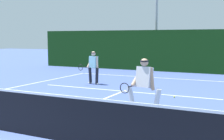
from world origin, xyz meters
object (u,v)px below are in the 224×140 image
Objects in this scene: tennis_ball at (174,97)px; light_pole at (157,2)px; player_near at (144,85)px; player_far at (93,66)px.

tennis_ball is 11.61m from light_pole.
player_near is at bearing -73.73° from light_pole.
player_far is at bearing -40.34° from player_near.
player_far is (-4.21, 4.56, -0.05)m from player_near.
light_pole is (-3.88, 9.88, 4.70)m from tennis_ball.
player_near is at bearing 145.85° from player_far.
tennis_ball is (4.33, -1.55, -0.83)m from player_far.
player_far is 23.85× the size of tennis_ball.
player_far is 4.67m from tennis_ball.
player_far is 0.20× the size of light_pole.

